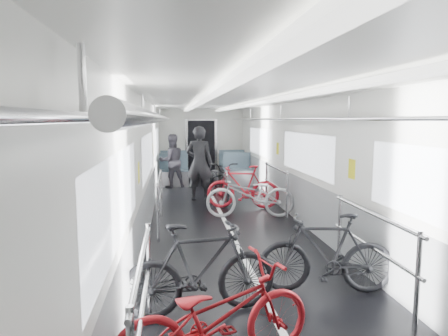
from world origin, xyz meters
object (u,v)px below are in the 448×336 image
object	(u,v)px
bike_left_mid	(201,269)
person_standing	(199,163)
bike_left_near	(217,316)
bike_aisle	(219,181)
bike_right_mid	(250,195)
person_seated	(172,161)
bike_right_far	(243,187)
bike_right_near	(326,253)

from	to	relation	value
bike_left_mid	person_standing	xyz separation A→B (m)	(0.39, 5.99, 0.45)
bike_left_near	bike_aisle	size ratio (longest dim) A/B	0.90
bike_right_mid	person_seated	size ratio (longest dim) A/B	1.15
bike_aisle	person_seated	bearing A→B (deg)	111.93
bike_left_near	person_standing	distance (m)	6.95
bike_left_mid	bike_right_far	world-z (taller)	bike_right_far
bike_aisle	bike_right_far	bearing A→B (deg)	-72.94
bike_right_near	bike_right_mid	bearing A→B (deg)	-167.18
bike_left_near	bike_right_far	xyz separation A→B (m)	(1.25, 5.86, 0.05)
bike_right_far	person_standing	size ratio (longest dim) A/B	0.89
bike_right_near	bike_left_near	bearing A→B (deg)	-38.26
bike_left_mid	bike_aisle	world-z (taller)	bike_aisle
bike_right_near	bike_aisle	world-z (taller)	bike_aisle
person_standing	person_seated	size ratio (longest dim) A/B	1.17
bike_right_near	bike_right_far	distance (m)	4.58
bike_right_near	person_seated	bearing A→B (deg)	-156.77
person_seated	bike_right_far	bearing A→B (deg)	101.58
bike_right_near	bike_right_mid	world-z (taller)	bike_right_mid
bike_right_mid	bike_right_far	distance (m)	0.88
person_standing	person_seated	bearing A→B (deg)	-54.83
bike_left_mid	bike_aisle	distance (m)	5.96
person_standing	person_seated	xyz separation A→B (m)	(-0.70, 2.03, -0.14)
bike_left_mid	bike_right_mid	world-z (taller)	bike_left_mid
bike_left_near	bike_right_far	bearing A→B (deg)	-29.20
bike_left_mid	bike_right_mid	xyz separation A→B (m)	(1.32, 4.05, -0.01)
bike_right_near	person_standing	distance (m)	5.77
bike_right_far	bike_aisle	distance (m)	1.06
bike_left_near	bike_right_near	world-z (taller)	bike_right_near
bike_left_mid	bike_right_near	world-z (taller)	bike_left_mid
person_standing	bike_left_near	bearing A→B (deg)	103.52
bike_left_near	bike_right_mid	world-z (taller)	bike_right_mid
bike_right_near	person_seated	xyz separation A→B (m)	(-1.81, 7.66, 0.32)
bike_left_mid	person_seated	bearing A→B (deg)	-5.56
bike_left_near	bike_right_mid	size ratio (longest dim) A/B	0.93
bike_left_near	person_seated	bearing A→B (deg)	-14.79
bike_right_mid	bike_left_mid	bearing A→B (deg)	-12.46
person_standing	bike_right_near	bearing A→B (deg)	117.41
bike_right_near	bike_right_mid	size ratio (longest dim) A/B	0.87
bike_right_mid	person_seated	bearing A→B (deg)	-152.14
bike_right_near	bike_right_far	world-z (taller)	bike_right_far
bike_right_far	person_standing	bearing A→B (deg)	-127.07
bike_right_mid	bike_left_near	bearing A→B (deg)	-8.53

